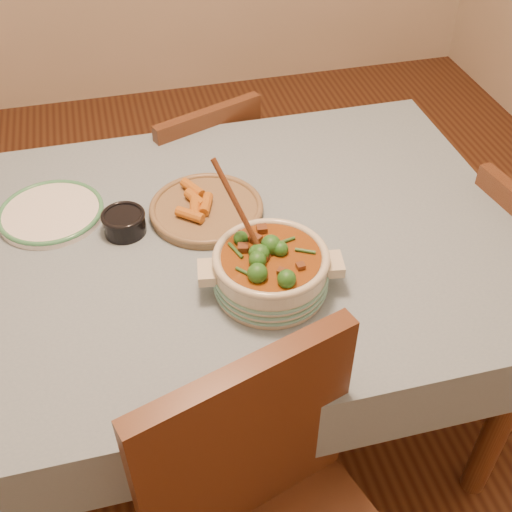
{
  "coord_description": "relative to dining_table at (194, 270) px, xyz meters",
  "views": [
    {
      "loc": [
        -0.14,
        -1.21,
        1.81
      ],
      "look_at": [
        0.12,
        -0.18,
        0.85
      ],
      "focal_mm": 45.0,
      "sensor_mm": 36.0,
      "label": 1
    }
  ],
  "objects": [
    {
      "name": "stew_casserole",
      "position": [
        0.15,
        -0.2,
        0.16
      ],
      "size": [
        0.33,
        0.29,
        0.31
      ],
      "rotation": [
        0.0,
        0.0,
        -0.15
      ],
      "color": "beige",
      "rests_on": "dining_table"
    },
    {
      "name": "white_plate",
      "position": [
        -0.34,
        0.19,
        0.1
      ],
      "size": [
        0.29,
        0.29,
        0.02
      ],
      "rotation": [
        0.0,
        0.0,
        -0.07
      ],
      "color": "white",
      "rests_on": "dining_table"
    },
    {
      "name": "dining_table",
      "position": [
        0.0,
        0.0,
        0.0
      ],
      "size": [
        1.68,
        1.08,
        0.76
      ],
      "color": "brown",
      "rests_on": "floor"
    },
    {
      "name": "condiment_bowl",
      "position": [
        -0.15,
        0.09,
        0.12
      ],
      "size": [
        0.14,
        0.14,
        0.06
      ],
      "rotation": [
        0.0,
        0.0,
        -0.43
      ],
      "color": "black",
      "rests_on": "dining_table"
    },
    {
      "name": "floor",
      "position": [
        0.0,
        0.0,
        -0.66
      ],
      "size": [
        4.5,
        4.5,
        0.0
      ],
      "primitive_type": "plane",
      "color": "#422013",
      "rests_on": "ground"
    },
    {
      "name": "chair_far",
      "position": [
        0.12,
        0.64,
        -0.21
      ],
      "size": [
        0.49,
        0.49,
        0.81
      ],
      "rotation": [
        0.0,
        0.0,
        3.51
      ],
      "color": "#592F1B",
      "rests_on": "floor"
    },
    {
      "name": "fried_plate",
      "position": [
        0.06,
        0.11,
        0.11
      ],
      "size": [
        0.38,
        0.38,
        0.05
      ],
      "rotation": [
        0.0,
        0.0,
        -0.37
      ],
      "color": "#7E6346",
      "rests_on": "dining_table"
    }
  ]
}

